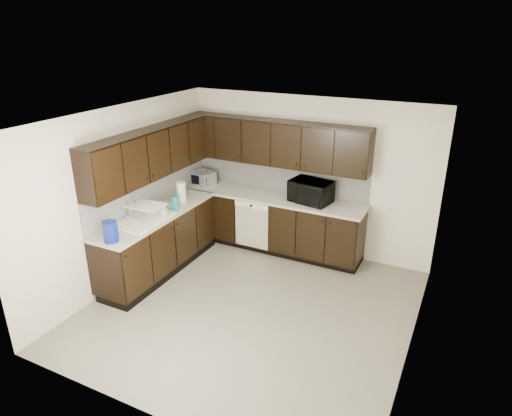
{
  "coord_description": "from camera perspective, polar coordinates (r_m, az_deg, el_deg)",
  "views": [
    {
      "loc": [
        2.32,
        -4.52,
        3.5
      ],
      "look_at": [
        -0.22,
        0.6,
        1.17
      ],
      "focal_mm": 32.0,
      "sensor_mm": 36.0,
      "label": 1
    }
  ],
  "objects": [
    {
      "name": "sink",
      "position": [
        6.57,
        -13.92,
        -2.03
      ],
      "size": [
        0.54,
        0.82,
        0.42
      ],
      "color": "beige",
      "rests_on": "countertop"
    },
    {
      "name": "upper_cabinets",
      "position": [
        6.89,
        -4.38,
        7.54
      ],
      "size": [
        3.0,
        2.8,
        0.7
      ],
      "color": "black",
      "rests_on": "wall_back"
    },
    {
      "name": "wall_front",
      "position": [
        4.1,
        -13.81,
        -11.89
      ],
      "size": [
        4.0,
        0.02,
        2.5
      ],
      "primitive_type": "cube",
      "color": "silver",
      "rests_on": "floor"
    },
    {
      "name": "teal_tumbler",
      "position": [
        6.78,
        -10.07,
        0.63
      ],
      "size": [
        0.11,
        0.11,
        0.22
      ],
      "primitive_type": "cylinder",
      "rotation": [
        0.0,
        0.0,
        -0.15
      ],
      "color": "#0B8177",
      "rests_on": "countertop"
    },
    {
      "name": "soap_bottle_b",
      "position": [
        6.88,
        -13.35,
        0.63
      ],
      "size": [
        0.09,
        0.1,
        0.21
      ],
      "primitive_type": "imported",
      "rotation": [
        0.0,
        0.0,
        0.16
      ],
      "color": "gray",
      "rests_on": "countertop"
    },
    {
      "name": "wall_back",
      "position": [
        7.28,
        6.49,
        4.0
      ],
      "size": [
        4.0,
        0.02,
        2.5
      ],
      "primitive_type": "cube",
      "color": "silver",
      "rests_on": "floor"
    },
    {
      "name": "wall_right",
      "position": [
        5.06,
        20.03,
        -5.71
      ],
      "size": [
        0.02,
        4.0,
        2.5
      ],
      "primitive_type": "cube",
      "color": "silver",
      "rests_on": "floor"
    },
    {
      "name": "backsplash",
      "position": [
        7.21,
        -4.57,
        3.31
      ],
      "size": [
        3.0,
        2.8,
        0.48
      ],
      "color": "#B4B4B0",
      "rests_on": "countertop"
    },
    {
      "name": "floor",
      "position": [
        6.17,
        -0.65,
        -12.42
      ],
      "size": [
        4.0,
        4.0,
        0.0
      ],
      "primitive_type": "plane",
      "color": "gray",
      "rests_on": "ground"
    },
    {
      "name": "wall_left",
      "position": [
        6.64,
        -16.26,
        1.44
      ],
      "size": [
        0.02,
        4.0,
        2.5
      ],
      "primitive_type": "cube",
      "color": "silver",
      "rests_on": "floor"
    },
    {
      "name": "dishwasher",
      "position": [
        7.28,
        -0.54,
        -1.79
      ],
      "size": [
        0.58,
        0.04,
        0.78
      ],
      "color": "beige",
      "rests_on": "lower_cabinets"
    },
    {
      "name": "microwave",
      "position": [
        7.01,
        6.83,
        2.07
      ],
      "size": [
        0.68,
        0.52,
        0.34
      ],
      "primitive_type": "imported",
      "rotation": [
        0.0,
        0.0,
        -0.17
      ],
      "color": "black",
      "rests_on": "countertop"
    },
    {
      "name": "toaster_oven",
      "position": [
        7.8,
        -6.58,
        3.75
      ],
      "size": [
        0.44,
        0.38,
        0.23
      ],
      "primitive_type": "cube",
      "rotation": [
        0.0,
        0.0,
        -0.34
      ],
      "color": "silver",
      "rests_on": "countertop"
    },
    {
      "name": "ceiling",
      "position": [
        5.18,
        -0.77,
        11.02
      ],
      "size": [
        4.0,
        4.0,
        0.0
      ],
      "primitive_type": "plane",
      "rotation": [
        3.14,
        0.0,
        0.0
      ],
      "color": "white",
      "rests_on": "wall_back"
    },
    {
      "name": "paper_towel_roll",
      "position": [
        7.07,
        -9.33,
        1.95
      ],
      "size": [
        0.15,
        0.15,
        0.31
      ],
      "primitive_type": "cylinder",
      "rotation": [
        0.0,
        0.0,
        0.06
      ],
      "color": "silver",
      "rests_on": "countertop"
    },
    {
      "name": "storage_bin",
      "position": [
        6.61,
        -13.55,
        -0.41
      ],
      "size": [
        0.55,
        0.47,
        0.18
      ],
      "primitive_type": "cube",
      "rotation": [
        0.0,
        0.0,
        -0.28
      ],
      "color": "silver",
      "rests_on": "countertop"
    },
    {
      "name": "countertop",
      "position": [
        7.03,
        -3.92,
        0.56
      ],
      "size": [
        3.03,
        2.83,
        0.04
      ],
      "color": "#B4AE9D",
      "rests_on": "lower_cabinets"
    },
    {
      "name": "blue_pitcher",
      "position": [
        5.99,
        -17.74,
        -2.83
      ],
      "size": [
        0.24,
        0.24,
        0.27
      ],
      "primitive_type": "cylinder",
      "rotation": [
        0.0,
        0.0,
        0.38
      ],
      "color": "navy",
      "rests_on": "countertop"
    },
    {
      "name": "soap_bottle_a",
      "position": [
        6.56,
        -11.38,
        -0.46
      ],
      "size": [
        0.09,
        0.09,
        0.17
      ],
      "primitive_type": "imported",
      "rotation": [
        0.0,
        0.0,
        0.21
      ],
      "color": "gray",
      "rests_on": "countertop"
    },
    {
      "name": "lower_cabinets",
      "position": [
        7.23,
        -3.79,
        -3.17
      ],
      "size": [
        3.0,
        2.8,
        0.9
      ],
      "color": "black",
      "rests_on": "floor"
    }
  ]
}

